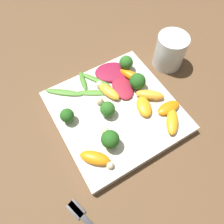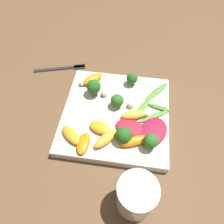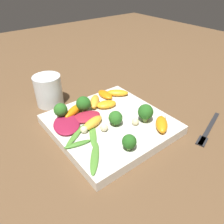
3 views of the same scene
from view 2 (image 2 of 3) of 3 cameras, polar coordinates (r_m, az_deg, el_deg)
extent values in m
plane|color=brown|center=(0.60, 0.99, -1.42)|extent=(2.40, 2.40, 0.00)
cube|color=silver|center=(0.59, 1.01, -0.74)|extent=(0.28, 0.28, 0.02)
cylinder|color=white|center=(0.47, 6.37, -20.96)|extent=(0.08, 0.08, 0.09)
cube|color=#262628|center=(0.74, -13.53, 11.05)|extent=(0.06, 0.16, 0.01)
cube|color=#262628|center=(0.74, -8.50, 11.73)|extent=(0.03, 0.04, 0.01)
ellipsoid|color=maroon|center=(0.55, 4.83, -4.08)|extent=(0.06, 0.08, 0.01)
ellipsoid|color=maroon|center=(0.55, 10.57, -5.04)|extent=(0.11, 0.10, 0.01)
ellipsoid|color=orange|center=(0.55, -3.12, -4.07)|extent=(0.05, 0.06, 0.02)
ellipsoid|color=orange|center=(0.53, 5.98, -7.54)|extent=(0.05, 0.08, 0.02)
ellipsoid|color=#FCAD33|center=(0.57, 5.65, -0.75)|extent=(0.04, 0.07, 0.02)
ellipsoid|color=orange|center=(0.65, -5.07, 8.59)|extent=(0.07, 0.07, 0.02)
ellipsoid|color=#FCAD33|center=(0.53, -1.66, -7.02)|extent=(0.07, 0.06, 0.02)
ellipsoid|color=orange|center=(0.53, -7.49, -8.15)|extent=(0.06, 0.03, 0.02)
ellipsoid|color=orange|center=(0.54, -10.64, -5.98)|extent=(0.06, 0.07, 0.02)
cylinder|color=#84AD5B|center=(0.65, 5.16, 7.81)|extent=(0.01, 0.01, 0.01)
sphere|color=#26601E|center=(0.63, 5.26, 8.76)|extent=(0.03, 0.03, 0.03)
cylinder|color=#7A9E51|center=(0.59, 1.54, 2.04)|extent=(0.01, 0.01, 0.01)
sphere|color=#2D6B23|center=(0.58, 1.58, 2.99)|extent=(0.03, 0.03, 0.03)
cylinder|color=#7A9E51|center=(0.62, -4.69, 5.43)|extent=(0.01, 0.01, 0.02)
sphere|color=#26601E|center=(0.60, -4.81, 6.66)|extent=(0.04, 0.04, 0.04)
cylinder|color=#7A9E51|center=(0.53, 3.01, -6.94)|extent=(0.01, 0.01, 0.01)
sphere|color=#26601E|center=(0.52, 3.09, -6.02)|extent=(0.04, 0.04, 0.04)
cylinder|color=#84AD5B|center=(0.53, 9.84, -8.35)|extent=(0.01, 0.01, 0.02)
sphere|color=#2D6B23|center=(0.52, 10.12, -7.44)|extent=(0.04, 0.04, 0.04)
ellipsoid|color=#518E33|center=(0.58, 11.06, -1.40)|extent=(0.06, 0.08, 0.01)
ellipsoid|color=#518E33|center=(0.59, 7.80, 1.01)|extent=(0.09, 0.06, 0.00)
ellipsoid|color=#47842D|center=(0.60, 12.25, 1.13)|extent=(0.03, 0.06, 0.01)
ellipsoid|color=#518E33|center=(0.64, 11.67, 5.27)|extent=(0.08, 0.07, 0.01)
sphere|color=beige|center=(0.58, 8.82, -0.29)|extent=(0.02, 0.02, 0.02)
sphere|color=beige|center=(0.64, -7.92, 7.41)|extent=(0.02, 0.02, 0.02)
sphere|color=beige|center=(0.61, -2.01, 4.84)|extent=(0.02, 0.02, 0.02)
sphere|color=beige|center=(0.59, 4.87, 1.95)|extent=(0.02, 0.02, 0.02)
camera|label=1|loc=(0.54, -30.83, 47.59)|focal=35.00mm
camera|label=3|loc=(0.75, 34.25, 37.24)|focal=35.00mm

